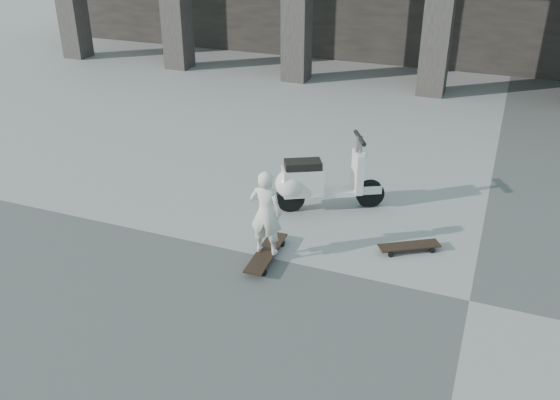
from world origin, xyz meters
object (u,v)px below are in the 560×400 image
at_px(scooter, 312,182).
at_px(skateboard_spare, 409,246).
at_px(longboard, 266,253).
at_px(child, 266,213).

bearing_deg(scooter, skateboard_spare, -50.60).
distance_m(longboard, scooter, 1.62).
distance_m(skateboard_spare, child, 2.06).
relative_size(longboard, child, 0.93).
bearing_deg(scooter, child, -121.89).
relative_size(longboard, skateboard_spare, 1.32).
xyz_separation_m(longboard, skateboard_spare, (1.75, 0.89, -0.01)).
xyz_separation_m(longboard, child, (0.00, -0.00, 0.61)).
distance_m(longboard, child, 0.61).
bearing_deg(child, longboard, -4.20).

